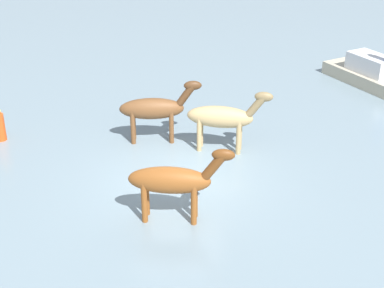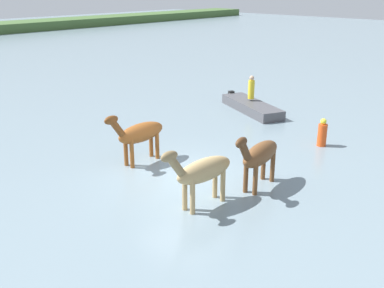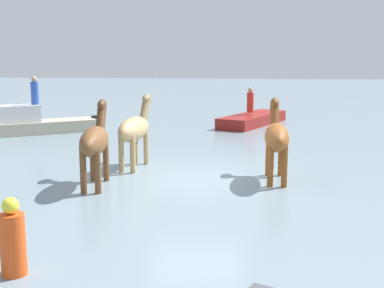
{
  "view_description": "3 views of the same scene",
  "coord_description": "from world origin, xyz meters",
  "views": [
    {
      "loc": [
        -1.64,
        13.58,
        7.94
      ],
      "look_at": [
        -0.36,
        -0.11,
        1.06
      ],
      "focal_mm": 51.96,
      "sensor_mm": 36.0,
      "label": 1
    },
    {
      "loc": [
        -10.08,
        -9.78,
        6.18
      ],
      "look_at": [
        0.72,
        0.22,
        0.94
      ],
      "focal_mm": 42.44,
      "sensor_mm": 36.0,
      "label": 2
    },
    {
      "loc": [
        12.22,
        1.36,
        3.01
      ],
      "look_at": [
        0.3,
        -0.08,
        0.96
      ],
      "focal_mm": 45.48,
      "sensor_mm": 36.0,
      "label": 3
    }
  ],
  "objects": [
    {
      "name": "person_watcher_seated",
      "position": [
        -11.0,
        1.34,
        1.15
      ],
      "size": [
        0.32,
        0.32,
        1.19
      ],
      "color": "red",
      "rests_on": "boat_motor_center"
    },
    {
      "name": "horse_dark_mare",
      "position": [
        1.03,
        -2.35,
        1.12
      ],
      "size": [
        2.62,
        0.88,
        2.03
      ],
      "rotation": [
        0.0,
        0.0,
        3.28
      ],
      "color": "brown",
      "rests_on": "ground_plane"
    },
    {
      "name": "boat_motor_center",
      "position": [
        -11.15,
        1.5,
        0.18
      ],
      "size": [
        5.3,
        3.38,
        0.75
      ],
      "rotation": [
        0.0,
        0.0,
        5.87
      ],
      "color": "maroon",
      "rests_on": "ground_plane"
    },
    {
      "name": "ground_plane",
      "position": [
        0.0,
        0.0,
        0.0
      ],
      "size": [
        145.84,
        145.84,
        0.0
      ],
      "primitive_type": "plane",
      "color": "gray"
    },
    {
      "name": "horse_lead",
      "position": [
        -0.1,
        2.02,
        1.12
      ],
      "size": [
        2.59,
        0.62,
        2.03
      ],
      "rotation": [
        0.0,
        0.0,
        3.15
      ],
      "color": "brown",
      "rests_on": "ground_plane"
    },
    {
      "name": "horse_rear_stallion",
      "position": [
        -1.14,
        -1.89,
        1.11
      ],
      "size": [
        2.61,
        0.77,
        2.02
      ],
      "rotation": [
        0.0,
        0.0,
        3.05
      ],
      "color": "tan",
      "rests_on": "ground_plane"
    },
    {
      "name": "person_helmsman_aft",
      "position": [
        -7.28,
        -7.65,
        1.76
      ],
      "size": [
        0.32,
        0.32,
        1.19
      ],
      "color": "#2D51B2",
      "rests_on": "boat_tender_starboard"
    },
    {
      "name": "boat_tender_starboard",
      "position": [
        -7.12,
        -7.9,
        0.32
      ],
      "size": [
        4.21,
        5.19,
        1.36
      ],
      "rotation": [
        0.0,
        0.0,
        5.31
      ],
      "color": "#B7AD93",
      "rests_on": "ground_plane"
    },
    {
      "name": "buoy_channel_marker",
      "position": [
        6.03,
        -1.95,
        0.51
      ],
      "size": [
        0.36,
        0.36,
        1.14
      ],
      "color": "#E54C19",
      "rests_on": "ground_plane"
    }
  ]
}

